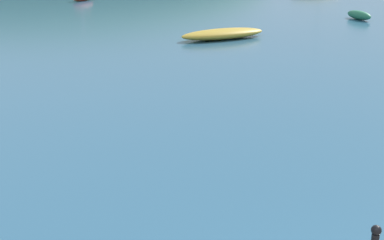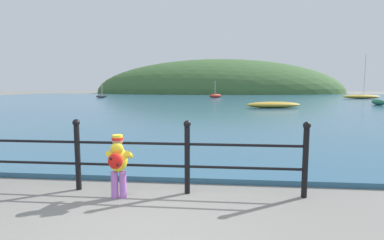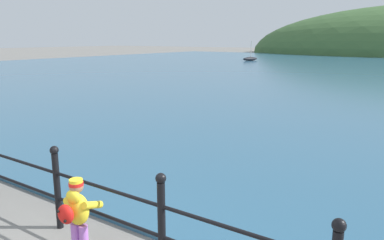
{
  "view_description": "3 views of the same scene",
  "coord_description": "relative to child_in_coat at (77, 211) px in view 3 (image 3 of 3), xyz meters",
  "views": [
    {
      "loc": [
        -2.97,
        -3.1,
        4.22
      ],
      "look_at": [
        -0.37,
        6.25,
        1.04
      ],
      "focal_mm": 50.0,
      "sensor_mm": 36.0,
      "label": 1
    },
    {
      "loc": [
        1.01,
        -3.22,
        1.75
      ],
      "look_at": [
        0.31,
        4.02,
        0.93
      ],
      "focal_mm": 28.0,
      "sensor_mm": 36.0,
      "label": 2
    },
    {
      "loc": [
        2.91,
        -1.48,
        2.64
      ],
      "look_at": [
        -1.01,
        4.29,
        1.11
      ],
      "focal_mm": 35.0,
      "sensor_mm": 36.0,
      "label": 3
    }
  ],
  "objects": [
    {
      "name": "boat_far_right",
      "position": [
        -15.62,
        37.39,
        -0.28
      ],
      "size": [
        1.23,
        2.37,
        2.27
      ],
      "color": "black",
      "rests_on": "water"
    },
    {
      "name": "child_in_coat",
      "position": [
        0.0,
        0.0,
        0.0
      ],
      "size": [
        0.41,
        0.55,
        1.0
      ],
      "color": "#AD66C6",
      "rests_on": "ground"
    },
    {
      "name": "iron_railing",
      "position": [
        0.12,
        0.32,
        0.04
      ],
      "size": [
        5.7,
        0.12,
        1.21
      ],
      "color": "black",
      "rests_on": "ground"
    }
  ]
}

